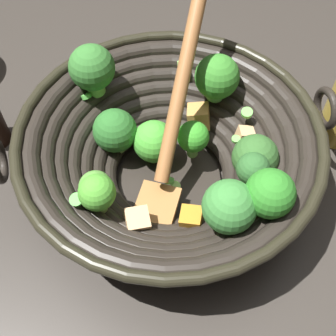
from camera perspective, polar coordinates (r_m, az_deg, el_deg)
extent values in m
plane|color=#332D28|center=(0.60, 0.17, -1.79)|extent=(4.00, 4.00, 0.00)
cylinder|color=black|center=(0.59, 0.17, -1.52)|extent=(0.14, 0.14, 0.01)
torus|color=black|center=(0.58, 0.18, -0.61)|extent=(0.19, 0.19, 0.02)
torus|color=black|center=(0.57, 0.18, 0.06)|extent=(0.22, 0.22, 0.02)
torus|color=black|center=(0.56, 0.19, 0.76)|extent=(0.25, 0.25, 0.02)
torus|color=black|center=(0.55, 0.19, 1.47)|extent=(0.27, 0.27, 0.02)
torus|color=black|center=(0.54, 0.19, 2.21)|extent=(0.30, 0.30, 0.02)
torus|color=black|center=(0.53, 0.20, 2.98)|extent=(0.33, 0.33, 0.02)
torus|color=black|center=(0.52, 0.20, 3.78)|extent=(0.36, 0.36, 0.02)
torus|color=black|center=(0.51, 0.20, 4.60)|extent=(0.37, 0.37, 0.01)
torus|color=black|center=(0.57, 20.11, 7.43)|extent=(0.05, 0.02, 0.05)
cylinder|color=#66AF49|center=(0.48, 7.64, -7.00)|extent=(0.03, 0.03, 0.02)
sphere|color=#3B8439|center=(0.46, 8.09, -5.07)|extent=(0.06, 0.06, 0.06)
cylinder|color=#7EB54B|center=(0.60, -1.78, 1.69)|extent=(0.03, 0.03, 0.02)
sphere|color=green|center=(0.58, -1.86, 3.53)|extent=(0.06, 0.06, 0.06)
cylinder|color=#84B65C|center=(0.51, -8.92, -4.92)|extent=(0.02, 0.02, 0.02)
sphere|color=#4FA732|center=(0.48, -9.35, -3.21)|extent=(0.04, 0.04, 0.04)
cylinder|color=#5BA24D|center=(0.60, 6.21, 9.71)|extent=(0.03, 0.03, 0.01)
sphere|color=#36822A|center=(0.58, 6.49, 11.88)|extent=(0.06, 0.06, 0.06)
cylinder|color=#88BD5B|center=(0.60, -9.54, 10.49)|extent=(0.03, 0.03, 0.02)
sphere|color=#35762F|center=(0.57, -10.01, 12.92)|extent=(0.06, 0.06, 0.06)
cylinder|color=#76B74E|center=(0.56, 10.93, -0.47)|extent=(0.03, 0.03, 0.01)
sphere|color=#33632A|center=(0.53, 11.43, 1.38)|extent=(0.06, 0.06, 0.06)
cylinder|color=#6DA63C|center=(0.62, 5.50, 10.24)|extent=(0.02, 0.02, 0.02)
sphere|color=#4F9639|center=(0.60, 5.67, 11.75)|extent=(0.04, 0.04, 0.04)
cylinder|color=#81BE4C|center=(0.48, 12.67, -5.08)|extent=(0.03, 0.03, 0.01)
sphere|color=#2F8327|center=(0.46, 13.31, -3.29)|extent=(0.05, 0.05, 0.05)
cylinder|color=#80AF58|center=(0.60, -6.73, 3.02)|extent=(0.03, 0.03, 0.02)
sphere|color=#2B6B29|center=(0.58, -7.02, 4.92)|extent=(0.06, 0.06, 0.06)
cylinder|color=#6FAC4B|center=(0.58, 3.22, 2.44)|extent=(0.02, 0.02, 0.02)
sphere|color=green|center=(0.56, 3.35, 4.16)|extent=(0.04, 0.04, 0.04)
cylinder|color=olive|center=(0.52, 10.72, -1.68)|extent=(0.01, 0.02, 0.02)
sphere|color=#2D612B|center=(0.50, 11.16, -0.12)|extent=(0.04, 0.04, 0.04)
cylinder|color=#84BB5A|center=(0.53, -9.16, -4.01)|extent=(0.03, 0.02, 0.02)
sphere|color=#57993A|center=(0.51, -9.54, -2.51)|extent=(0.04, 0.04, 0.04)
cube|color=#E2AC74|center=(0.50, -4.11, -6.97)|extent=(0.04, 0.04, 0.03)
cube|color=#D7954C|center=(0.60, 4.07, 6.78)|extent=(0.03, 0.03, 0.04)
cube|color=#BB7B1E|center=(0.52, 3.13, -6.72)|extent=(0.03, 0.03, 0.03)
cube|color=#E2AC75|center=(0.57, 10.13, 4.18)|extent=(0.02, 0.03, 0.03)
cylinder|color=#6BC651|center=(0.55, -0.20, -1.67)|extent=(0.01, 0.01, 0.01)
cylinder|color=#99D166|center=(0.55, 1.02, -2.39)|extent=(0.02, 0.02, 0.01)
cylinder|color=#6BC651|center=(0.57, 10.36, 7.18)|extent=(0.02, 0.02, 0.01)
cylinder|color=#6BC651|center=(0.60, 5.99, 10.20)|extent=(0.01, 0.01, 0.01)
cylinder|color=#99D166|center=(0.60, 1.82, 13.63)|extent=(0.02, 0.01, 0.01)
cylinder|color=#56B247|center=(0.59, -10.72, 9.30)|extent=(0.02, 0.02, 0.01)
cylinder|color=#56B247|center=(0.49, -11.98, -4.10)|extent=(0.02, 0.02, 0.01)
cylinder|color=#56B247|center=(0.58, -1.82, 4.86)|extent=(0.02, 0.02, 0.01)
cylinder|color=#6BC651|center=(0.56, 8.95, 3.76)|extent=(0.02, 0.01, 0.01)
cube|color=#9E6B38|center=(0.53, -1.69, -5.45)|extent=(0.08, 0.07, 0.01)
cylinder|color=#A46839|center=(0.53, 2.17, 12.79)|extent=(0.22, 0.07, 0.19)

